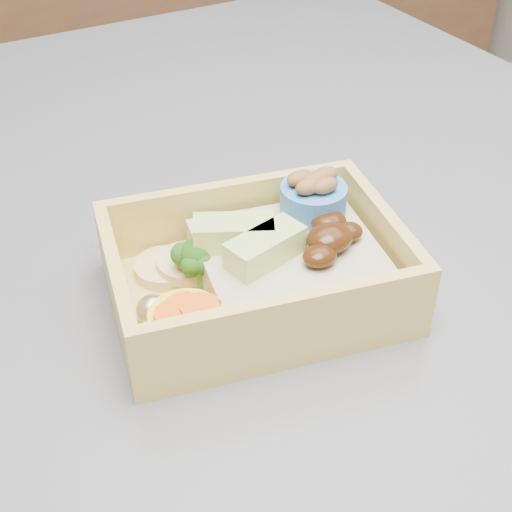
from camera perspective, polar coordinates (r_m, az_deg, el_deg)
bento_box at (r=0.48m, az=0.63°, el=-0.92°), size 0.21×0.17×0.07m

